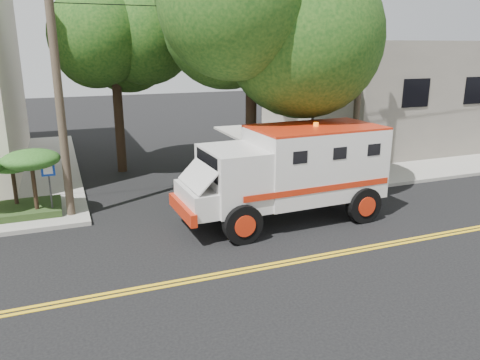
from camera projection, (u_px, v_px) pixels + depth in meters
name	position (u px, v px, depth m)	size (l,w,h in m)	color
ground	(290.00, 262.00, 13.20)	(100.00, 100.00, 0.00)	black
sidewalk_ne	(381.00, 140.00, 30.00)	(17.00, 17.00, 0.15)	gray
building_right	(399.00, 90.00, 30.13)	(14.00, 12.00, 6.00)	slate
utility_pole_left	(58.00, 90.00, 15.38)	(0.28, 0.28, 9.00)	#382D23
utility_pole_right	(359.00, 80.00, 19.72)	(0.28, 0.28, 9.00)	#382D23
tree_main	(266.00, 10.00, 17.46)	(6.08, 5.70, 9.85)	black
tree_left	(122.00, 50.00, 21.24)	(4.48, 4.20, 7.70)	black
tree_right	(303.00, 43.00, 28.74)	(4.80, 4.50, 8.20)	black
traffic_signal	(312.00, 140.00, 18.94)	(0.15, 0.18, 3.60)	#3F3F42
accessibility_sign	(49.00, 182.00, 16.18)	(0.45, 0.10, 2.02)	#3F3F42
palm_planter	(10.00, 174.00, 16.08)	(3.52, 2.63, 2.36)	#1E3314
armored_truck	(291.00, 168.00, 16.03)	(7.23, 3.11, 3.25)	silver
pedestrian_a	(331.00, 160.00, 20.90)	(0.59, 0.39, 1.63)	gray
pedestrian_b	(367.00, 152.00, 22.17)	(0.87, 0.68, 1.79)	gray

